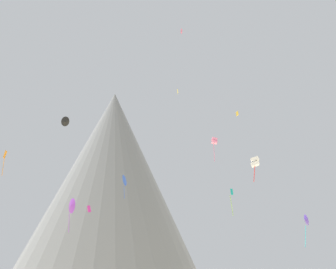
{
  "coord_description": "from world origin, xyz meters",
  "views": [
    {
      "loc": [
        -2.16,
        -27.41,
        2.07
      ],
      "look_at": [
        2.28,
        42.31,
        24.68
      ],
      "focal_mm": 43.36,
      "sensor_mm": 36.0,
      "label": 1
    }
  ],
  "objects_px": {
    "kite_rainbow_high": "(181,31)",
    "kite_gold_high": "(237,114)",
    "kite_blue_mid": "(124,181)",
    "kite_magenta_low": "(89,209)",
    "kite_teal_mid": "(232,197)",
    "kite_pink_mid": "(214,141)",
    "kite_yellow_high": "(178,91)",
    "kite_violet_low": "(71,206)",
    "rock_massif": "(114,190)",
    "kite_black_high": "(65,121)",
    "kite_orange_mid": "(5,157)",
    "kite_indigo_low": "(306,220)",
    "kite_white_low": "(255,162)"
  },
  "relations": [
    {
      "from": "kite_teal_mid",
      "to": "kite_orange_mid",
      "type": "relative_size",
      "value": 1.11
    },
    {
      "from": "kite_magenta_low",
      "to": "kite_indigo_low",
      "type": "xyz_separation_m",
      "value": [
        34.52,
        -20.92,
        -4.17
      ]
    },
    {
      "from": "kite_rainbow_high",
      "to": "kite_gold_high",
      "type": "height_order",
      "value": "kite_rainbow_high"
    },
    {
      "from": "rock_massif",
      "to": "kite_yellow_high",
      "type": "xyz_separation_m",
      "value": [
        15.28,
        -62.44,
        7.27
      ]
    },
    {
      "from": "kite_rainbow_high",
      "to": "kite_black_high",
      "type": "bearing_deg",
      "value": 109.26
    },
    {
      "from": "kite_violet_low",
      "to": "kite_blue_mid",
      "type": "bearing_deg",
      "value": 126.9
    },
    {
      "from": "kite_orange_mid",
      "to": "kite_blue_mid",
      "type": "xyz_separation_m",
      "value": [
        22.01,
        6.34,
        -2.97
      ]
    },
    {
      "from": "rock_massif",
      "to": "kite_teal_mid",
      "type": "distance_m",
      "value": 60.03
    },
    {
      "from": "rock_massif",
      "to": "kite_gold_high",
      "type": "distance_m",
      "value": 70.03
    },
    {
      "from": "kite_blue_mid",
      "to": "kite_pink_mid",
      "type": "xyz_separation_m",
      "value": [
        14.81,
        -21.62,
        2.07
      ]
    },
    {
      "from": "kite_magenta_low",
      "to": "kite_indigo_low",
      "type": "height_order",
      "value": "kite_magenta_low"
    },
    {
      "from": "kite_white_low",
      "to": "kite_orange_mid",
      "type": "bearing_deg",
      "value": -111.73
    },
    {
      "from": "kite_magenta_low",
      "to": "kite_gold_high",
      "type": "distance_m",
      "value": 34.05
    },
    {
      "from": "kite_violet_low",
      "to": "kite_gold_high",
      "type": "distance_m",
      "value": 31.58
    },
    {
      "from": "kite_magenta_low",
      "to": "kite_gold_high",
      "type": "relative_size",
      "value": 1.86
    },
    {
      "from": "kite_teal_mid",
      "to": "kite_white_low",
      "type": "xyz_separation_m",
      "value": [
        -3.71,
        -30.25,
        -0.72
      ]
    },
    {
      "from": "kite_blue_mid",
      "to": "kite_magenta_low",
      "type": "height_order",
      "value": "kite_blue_mid"
    },
    {
      "from": "kite_blue_mid",
      "to": "kite_violet_low",
      "type": "height_order",
      "value": "kite_blue_mid"
    },
    {
      "from": "kite_rainbow_high",
      "to": "kite_gold_high",
      "type": "bearing_deg",
      "value": 15.5
    },
    {
      "from": "kite_yellow_high",
      "to": "kite_gold_high",
      "type": "height_order",
      "value": "kite_yellow_high"
    },
    {
      "from": "kite_white_low",
      "to": "kite_violet_low",
      "type": "bearing_deg",
      "value": -108.62
    },
    {
      "from": "rock_massif",
      "to": "kite_black_high",
      "type": "bearing_deg",
      "value": -98.35
    },
    {
      "from": "rock_massif",
      "to": "kite_violet_low",
      "type": "height_order",
      "value": "rock_massif"
    },
    {
      "from": "kite_violet_low",
      "to": "kite_magenta_low",
      "type": "height_order",
      "value": "kite_magenta_low"
    },
    {
      "from": "kite_teal_mid",
      "to": "kite_blue_mid",
      "type": "xyz_separation_m",
      "value": [
        -20.98,
        4.23,
        3.73
      ]
    },
    {
      "from": "rock_massif",
      "to": "kite_magenta_low",
      "type": "height_order",
      "value": "rock_massif"
    },
    {
      "from": "rock_massif",
      "to": "kite_gold_high",
      "type": "bearing_deg",
      "value": -68.74
    },
    {
      "from": "kite_pink_mid",
      "to": "kite_gold_high",
      "type": "distance_m",
      "value": 9.78
    },
    {
      "from": "kite_violet_low",
      "to": "kite_gold_high",
      "type": "height_order",
      "value": "kite_gold_high"
    },
    {
      "from": "kite_orange_mid",
      "to": "kite_black_high",
      "type": "relative_size",
      "value": 2.21
    },
    {
      "from": "kite_black_high",
      "to": "kite_rainbow_high",
      "type": "bearing_deg",
      "value": -21.4
    },
    {
      "from": "kite_yellow_high",
      "to": "kite_indigo_low",
      "type": "height_order",
      "value": "kite_yellow_high"
    },
    {
      "from": "kite_magenta_low",
      "to": "kite_pink_mid",
      "type": "bearing_deg",
      "value": -29.18
    },
    {
      "from": "kite_indigo_low",
      "to": "kite_rainbow_high",
      "type": "xyz_separation_m",
      "value": [
        -18.44,
        -3.1,
        29.41
      ]
    },
    {
      "from": "kite_orange_mid",
      "to": "kite_black_high",
      "type": "height_order",
      "value": "kite_black_high"
    },
    {
      "from": "kite_indigo_low",
      "to": "kite_white_low",
      "type": "bearing_deg",
      "value": -36.66
    },
    {
      "from": "kite_orange_mid",
      "to": "kite_yellow_high",
      "type": "xyz_separation_m",
      "value": [
        31.82,
        -7.44,
        10.86
      ]
    },
    {
      "from": "kite_teal_mid",
      "to": "kite_rainbow_high",
      "type": "height_order",
      "value": "kite_rainbow_high"
    },
    {
      "from": "kite_black_high",
      "to": "kite_pink_mid",
      "type": "xyz_separation_m",
      "value": [
        27.49,
        -21.14,
        -10.24
      ]
    },
    {
      "from": "kite_teal_mid",
      "to": "kite_pink_mid",
      "type": "bearing_deg",
      "value": 81.12
    },
    {
      "from": "rock_massif",
      "to": "kite_blue_mid",
      "type": "height_order",
      "value": "rock_massif"
    },
    {
      "from": "kite_orange_mid",
      "to": "kite_blue_mid",
      "type": "height_order",
      "value": "kite_orange_mid"
    },
    {
      "from": "rock_massif",
      "to": "kite_pink_mid",
      "type": "bearing_deg",
      "value": -73.91
    },
    {
      "from": "rock_massif",
      "to": "kite_violet_low",
      "type": "distance_m",
      "value": 69.27
    },
    {
      "from": "kite_violet_low",
      "to": "kite_rainbow_high",
      "type": "xyz_separation_m",
      "value": [
        16.42,
        -5.77,
        27.23
      ]
    },
    {
      "from": "kite_yellow_high",
      "to": "kite_violet_low",
      "type": "bearing_deg",
      "value": 156.68
    },
    {
      "from": "kite_indigo_low",
      "to": "kite_gold_high",
      "type": "height_order",
      "value": "kite_gold_high"
    },
    {
      "from": "kite_yellow_high",
      "to": "kite_pink_mid",
      "type": "distance_m",
      "value": 15.0
    },
    {
      "from": "rock_massif",
      "to": "kite_rainbow_high",
      "type": "relative_size",
      "value": 89.64
    },
    {
      "from": "kite_magenta_low",
      "to": "kite_rainbow_high",
      "type": "relative_size",
      "value": 1.79
    }
  ]
}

